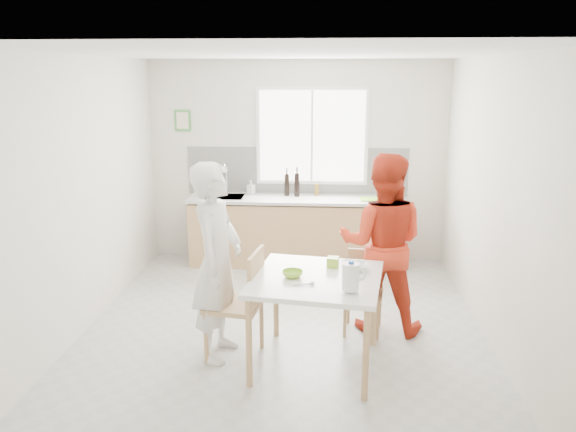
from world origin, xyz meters
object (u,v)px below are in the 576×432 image
at_px(bowl_green, 293,274).
at_px(bowl_white, 355,267).
at_px(person_white, 217,262).
at_px(chair_far, 364,287).
at_px(chair_left, 242,299).
at_px(milk_jug, 351,276).
at_px(wine_bottle_a, 297,185).
at_px(wine_bottle_b, 287,185).
at_px(dining_table, 316,286).
at_px(person_red, 382,244).

distance_m(bowl_green, bowl_white, 0.58).
distance_m(person_white, bowl_green, 0.70).
relative_size(chair_far, bowl_green, 4.57).
relative_size(chair_left, bowl_green, 5.72).
height_order(chair_far, milk_jug, milk_jug).
xyz_separation_m(bowl_white, wine_bottle_a, (-0.66, 2.59, 0.22)).
bearing_deg(person_white, wine_bottle_a, -3.69).
bearing_deg(bowl_white, chair_left, -173.78).
height_order(chair_far, person_white, person_white).
bearing_deg(chair_far, person_white, -146.92).
xyz_separation_m(person_white, bowl_white, (1.22, 0.08, -0.04)).
bearing_deg(milk_jug, wine_bottle_b, 111.46).
distance_m(dining_table, milk_jug, 0.48).
bearing_deg(bowl_green, wine_bottle_b, 95.19).
bearing_deg(milk_jug, dining_table, 139.19).
distance_m(chair_left, bowl_green, 0.56).
height_order(chair_far, person_red, person_red).
distance_m(chair_far, wine_bottle_b, 2.36).
bearing_deg(chair_left, dining_table, 90.00).
xyz_separation_m(chair_far, bowl_green, (-0.67, -0.77, 0.41)).
distance_m(milk_jug, wine_bottle_a, 3.18).
xyz_separation_m(bowl_green, bowl_white, (0.54, 0.23, 0.00)).
height_order(chair_left, milk_jug, milk_jug).
bearing_deg(wine_bottle_b, wine_bottle_a, -16.49).
distance_m(chair_left, bowl_white, 1.05).
distance_m(chair_far, person_white, 1.55).
bearing_deg(person_white, chair_far, -56.92).
distance_m(bowl_green, milk_jug, 0.58).
bearing_deg(wine_bottle_a, bowl_white, -75.73).
distance_m(person_white, wine_bottle_a, 2.73).
bearing_deg(dining_table, person_red, 51.56).
distance_m(chair_left, wine_bottle_a, 2.77).
height_order(person_red, milk_jug, person_red).
xyz_separation_m(wine_bottle_a, wine_bottle_b, (-0.14, 0.04, -0.01)).
relative_size(person_red, bowl_white, 7.70).
bearing_deg(chair_left, wine_bottle_b, -176.03).
relative_size(chair_left, person_white, 0.57).
distance_m(chair_left, person_white, 0.41).
xyz_separation_m(chair_left, bowl_white, (1.00, 0.11, 0.30)).
bearing_deg(bowl_white, chair_far, 76.72).
distance_m(chair_far, milk_jug, 1.21).
bearing_deg(bowl_green, bowl_white, 22.78).
bearing_deg(dining_table, bowl_green, -174.15).
relative_size(person_white, bowl_green, 10.11).
bearing_deg(wine_bottle_b, bowl_white, -73.15).
bearing_deg(dining_table, wine_bottle_b, 99.30).
relative_size(chair_far, person_red, 0.45).
xyz_separation_m(person_red, wine_bottle_b, (-1.09, 2.05, 0.17)).
bearing_deg(chair_far, bowl_white, -95.09).
xyz_separation_m(bowl_green, milk_jug, (0.49, -0.30, 0.10)).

